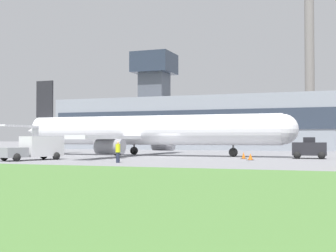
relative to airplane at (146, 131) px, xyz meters
The scene contains 9 objects.
ground_plane 4.91m from the airplane, 33.76° to the right, with size 400.00×400.00×0.00m, color gray.
terminal_building 33.32m from the airplane, 85.67° to the left, with size 64.74×15.83×18.08m.
smokestack_left 71.89m from the airplane, 78.64° to the left, with size 2.61×2.61×39.78m.
airplane is the anchor object (origin of this frame).
pushback_tug 17.98m from the airplane, ahead, with size 3.26×2.55×2.06m.
baggage_truck 14.42m from the airplane, 111.01° to the right, with size 3.76×6.23×2.13m.
ground_crew_person 15.63m from the airplane, 75.31° to the right, with size 0.42×0.42×1.71m.
traffic_cone_near_nose 14.89m from the airplane, 27.33° to the right, with size 0.62×0.62×0.60m.
traffic_cone_wingtip 12.97m from the airplane, 20.07° to the right, with size 0.52×0.52×0.64m.
Camera 1 is at (17.32, -46.42, 1.95)m, focal length 50.00 mm.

